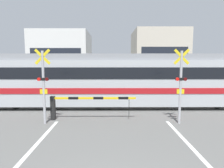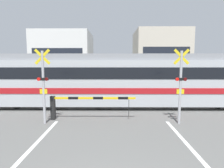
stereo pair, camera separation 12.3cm
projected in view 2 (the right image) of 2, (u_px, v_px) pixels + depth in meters
The scene contains 10 objects.
rail_track_near at pixel (112, 108), 11.63m from camera, with size 50.00×0.10×0.08m.
rail_track_far at pixel (112, 103), 13.06m from camera, with size 50.00×0.10×0.08m.
commuter_train at pixel (117, 79), 12.15m from camera, with size 18.90×2.68×3.18m.
crossing_barrier_near at pixel (75, 103), 9.38m from camera, with size 3.99×0.20×1.13m.
crossing_barrier_far at pixel (136, 87), 14.96m from camera, with size 3.99×0.20×1.13m.
crossing_signal_left at pixel (43, 83), 8.68m from camera, with size 0.68×0.15×3.29m.
crossing_signal_right at pixel (181, 83), 8.64m from camera, with size 0.68×0.15×3.29m.
pedestrian at pixel (119, 81), 17.55m from camera, with size 0.38×0.23×1.77m.
building_left_of_street at pixel (65, 57), 28.34m from camera, with size 7.45×7.58×6.73m.
building_right_of_street at pixel (159, 56), 28.24m from camera, with size 6.86×7.58×6.97m.
Camera 2 is at (0.07, -2.65, 2.75)m, focal length 32.00 mm.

